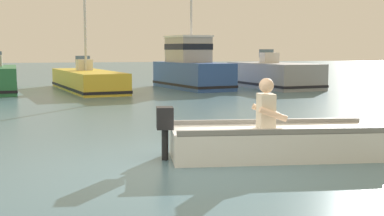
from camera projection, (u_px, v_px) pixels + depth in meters
name	position (u px, v px, depth m)	size (l,w,h in m)	color
ground_plane	(188.00, 170.00, 6.98)	(120.00, 120.00, 0.00)	slate
rowboat_with_person	(280.00, 141.00, 7.78)	(3.72, 1.59, 1.19)	white
moored_boat_yellow	(87.00, 81.00, 20.57)	(2.63, 6.65, 4.37)	gold
moored_boat_blue	(191.00, 68.00, 21.58)	(2.52, 4.73, 4.52)	#2D519E
moored_boat_grey	(273.00, 76.00, 22.05)	(2.56, 5.12, 1.62)	gray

